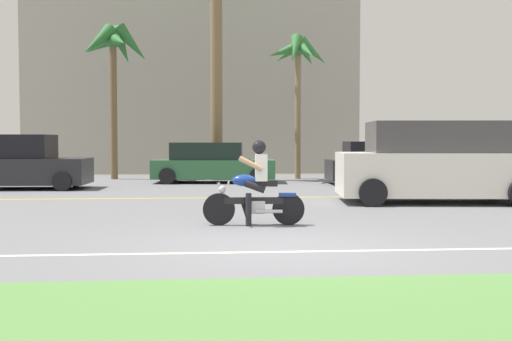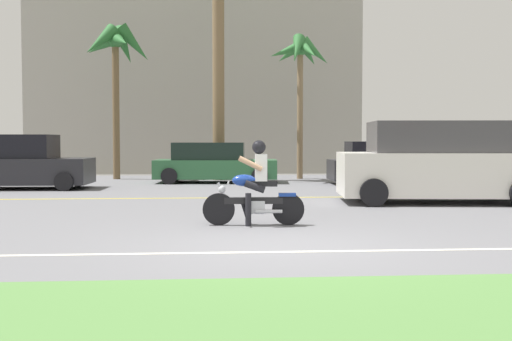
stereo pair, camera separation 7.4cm
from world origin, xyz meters
name	(u,v)px [view 2 (the right image)]	position (x,y,z in m)	size (l,w,h in m)	color
ground	(263,221)	(0.00, 3.00, -0.02)	(56.00, 30.00, 0.04)	slate
grass_median	(344,337)	(0.00, -4.10, 0.03)	(56.00, 3.80, 0.06)	#548442
lane_line_near	(285,252)	(0.00, -0.39, 0.00)	(50.40, 0.12, 0.01)	silver
lane_line_far	(248,198)	(0.00, 7.52, 0.00)	(50.40, 0.12, 0.01)	yellow
motorcyclist	(254,189)	(-0.22, 2.29, 0.63)	(1.80, 0.59, 1.50)	black
suv_nearby	(439,163)	(4.48, 5.94, 0.95)	(4.94, 2.61, 1.95)	white
parked_car_0	(21,164)	(-6.81, 11.04, 0.77)	(4.10, 2.08, 1.67)	#232328
parked_car_1	(214,164)	(-0.86, 13.44, 0.67)	(4.40, 2.23, 1.42)	#2D663D
parked_car_2	(387,164)	(5.02, 12.17, 0.68)	(4.09, 1.88, 1.46)	#232328
palm_tree_0	(116,51)	(-4.56, 15.71, 4.91)	(2.87, 2.99, 5.97)	brown
palm_tree_2	(300,59)	(2.49, 15.35, 4.63)	(2.53, 2.43, 5.55)	#846B4C
building_far	(197,79)	(-1.61, 21.00, 4.37)	(14.87, 4.00, 8.74)	#A8A399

